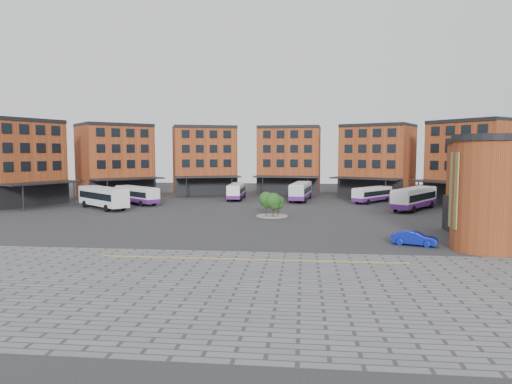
# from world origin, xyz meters

# --- Properties ---
(ground) EXTENTS (160.00, 160.00, 0.00)m
(ground) POSITION_xyz_m (0.00, 0.00, 0.00)
(ground) COLOR #28282B
(ground) RESTS_ON ground
(paving_zone) EXTENTS (50.00, 22.00, 0.02)m
(paving_zone) POSITION_xyz_m (2.00, -22.00, 0.01)
(paving_zone) COLOR slate
(paving_zone) RESTS_ON ground
(yellow_line) EXTENTS (26.00, 0.15, 0.02)m
(yellow_line) POSITION_xyz_m (2.00, -14.00, 0.03)
(yellow_line) COLOR gold
(yellow_line) RESTS_ON paving_zone
(main_building) EXTENTS (94.14, 42.48, 14.60)m
(main_building) POSITION_xyz_m (-4.77, 38.25, 7.23)
(main_building) COLOR brown
(main_building) RESTS_ON ground
(tree_island) EXTENTS (4.40, 4.40, 3.52)m
(tree_island) POSITION_xyz_m (2.02, 11.46, 2.05)
(tree_island) COLOR gray
(tree_island) RESTS_ON ground
(bus_a) EXTENTS (11.08, 9.95, 3.44)m
(bus_a) POSITION_xyz_m (-25.36, 17.77, 2.04)
(bus_a) COLOR white
(bus_a) RESTS_ON ground
(bus_b) EXTENTS (9.96, 8.77, 3.05)m
(bus_b) POSITION_xyz_m (-22.37, 24.55, 1.65)
(bus_b) COLOR white
(bus_b) RESTS_ON ground
(bus_c) EXTENTS (2.87, 10.63, 2.98)m
(bus_c) POSITION_xyz_m (-6.35, 34.26, 1.61)
(bus_c) COLOR white
(bus_c) RESTS_ON ground
(bus_d) EXTENTS (4.20, 12.09, 3.34)m
(bus_d) POSITION_xyz_m (5.84, 33.22, 1.81)
(bus_d) COLOR silver
(bus_d) RESTS_ON ground
(bus_e) EXTENTS (8.04, 9.10, 2.79)m
(bus_e) POSITION_xyz_m (18.61, 31.38, 1.51)
(bus_e) COLOR silver
(bus_e) RESTS_ON ground
(bus_f) EXTENTS (9.09, 11.71, 3.44)m
(bus_f) POSITION_xyz_m (23.57, 21.50, 1.86)
(bus_f) COLOR white
(bus_f) RESTS_ON ground
(blue_car) EXTENTS (4.51, 2.79, 1.40)m
(blue_car) POSITION_xyz_m (17.07, -6.48, 0.70)
(blue_car) COLOR #0B1A97
(blue_car) RESTS_ON ground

